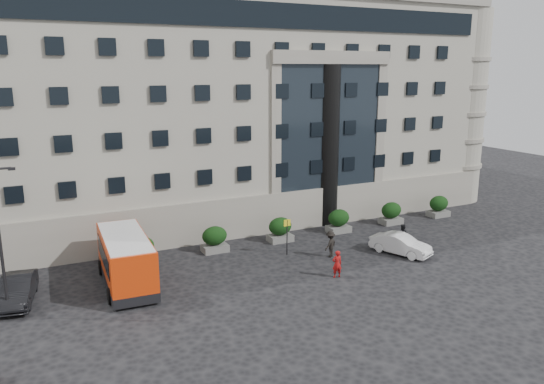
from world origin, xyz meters
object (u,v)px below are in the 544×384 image
at_px(hedge_a, 141,250).
at_px(hedge_e, 391,213).
at_px(street_lamp, 1,237).
at_px(pedestrian_a, 337,264).
at_px(pedestrian_b, 402,236).
at_px(hedge_c, 280,229).
at_px(bus_stop_sign, 287,231).
at_px(pedestrian_c, 330,244).
at_px(white_taxi, 400,244).
at_px(minibus, 126,258).
at_px(red_truck, 5,220).
at_px(hedge_b, 215,239).
at_px(hedge_f, 439,206).
at_px(parked_car_b, 17,290).
at_px(hedge_d, 339,221).

relative_size(hedge_a, hedge_e, 1.00).
height_order(hedge_a, street_lamp, street_lamp).
relative_size(pedestrian_a, pedestrian_b, 1.00).
xyz_separation_m(hedge_c, pedestrian_b, (7.27, -5.15, -0.06)).
distance_m(bus_stop_sign, pedestrian_c, 3.11).
xyz_separation_m(street_lamp, white_taxi, (24.59, -1.41, -3.67)).
bearing_deg(hedge_e, pedestrian_b, -121.34).
relative_size(hedge_e, pedestrian_c, 1.01).
bearing_deg(minibus, pedestrian_a, -18.03).
distance_m(hedge_a, street_lamp, 9.89).
relative_size(red_truck, pedestrian_a, 2.84).
bearing_deg(pedestrian_a, hedge_b, -48.66).
xyz_separation_m(street_lamp, pedestrian_a, (18.28, -3.02, -3.50)).
bearing_deg(hedge_a, white_taxi, -20.47).
xyz_separation_m(red_truck, pedestrian_a, (18.34, -17.97, -0.49)).
height_order(hedge_c, hedge_f, same).
bearing_deg(red_truck, pedestrian_c, -36.55).
bearing_deg(white_taxi, hedge_a, 136.73).
bearing_deg(pedestrian_c, pedestrian_a, 35.69).
bearing_deg(hedge_e, hedge_b, 180.00).
bearing_deg(pedestrian_c, hedge_b, -61.97).
bearing_deg(hedge_c, bus_stop_sign, -107.82).
bearing_deg(hedge_c, parked_car_b, -170.18).
xyz_separation_m(minibus, parked_car_b, (-5.92, 0.15, -0.92)).
relative_size(hedge_c, hedge_f, 1.00).
relative_size(hedge_f, pedestrian_b, 1.05).
bearing_deg(hedge_f, minibus, -173.28).
relative_size(bus_stop_sign, pedestrian_b, 1.45).
height_order(hedge_f, pedestrian_b, hedge_f).
xyz_separation_m(hedge_c, hedge_e, (10.40, 0.00, 0.00)).
bearing_deg(hedge_a, minibus, -115.94).
xyz_separation_m(street_lamp, parked_car_b, (0.44, 1.70, -3.61)).
bearing_deg(pedestrian_b, hedge_f, -151.10).
height_order(parked_car_b, pedestrian_c, pedestrian_c).
distance_m(bus_stop_sign, red_truck, 21.77).
xyz_separation_m(bus_stop_sign, pedestrian_c, (2.46, -1.71, -0.82)).
bearing_deg(parked_car_b, pedestrian_a, -5.15).
xyz_separation_m(hedge_f, street_lamp, (-33.94, -4.80, 3.44)).
xyz_separation_m(hedge_a, hedge_f, (26.00, 0.00, 0.00)).
xyz_separation_m(hedge_e, parked_car_b, (-28.30, -3.10, -0.17)).
relative_size(street_lamp, pedestrian_b, 4.58).
distance_m(white_taxi, pedestrian_a, 6.51).
height_order(hedge_d, pedestrian_a, hedge_d).
bearing_deg(parked_car_b, hedge_d, 17.33).
height_order(pedestrian_a, pedestrian_b, pedestrian_b).
bearing_deg(parked_car_b, hedge_c, 19.51).
xyz_separation_m(hedge_d, red_truck, (-23.60, 10.15, 0.43)).
bearing_deg(hedge_f, pedestrian_b, -148.31).
height_order(street_lamp, white_taxi, street_lamp).
xyz_separation_m(white_taxi, pedestrian_b, (1.01, 1.07, 0.17)).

